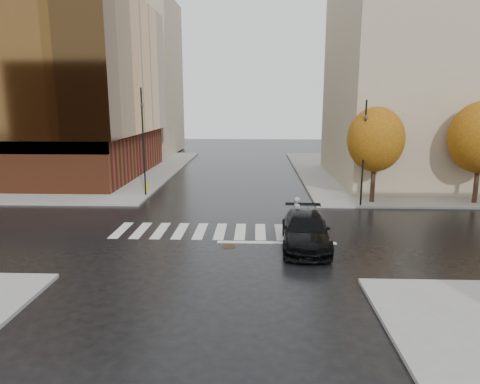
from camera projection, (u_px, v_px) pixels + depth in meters
The scene contains 13 objects.
ground at pixel (220, 234), 22.93m from camera, with size 120.00×120.00×0.00m, color black.
sidewalk_nw at pixel (35, 170), 44.24m from camera, with size 30.00×30.00×0.15m, color gray.
sidewalk_ne at pixel (447, 172), 42.66m from camera, with size 30.00×30.00×0.15m, color gray.
crosswalk at pixel (220, 231), 23.42m from camera, with size 12.00×3.00×0.01m, color silver.
building_ne_tan at pixel (431, 76), 37.02m from camera, with size 16.00×16.00×18.00m, color tan.
building_nw_far at pixel (124, 78), 57.61m from camera, with size 14.00×12.00×20.00m, color tan.
tree_ne_a at pixel (376, 140), 28.87m from camera, with size 3.80×3.80×6.50m.
sedan at pixel (305, 231), 20.84m from camera, with size 2.26×5.55×1.61m, color black.
cyclist at pixel (298, 221), 23.03m from camera, with size 1.85×1.27×1.99m.
traffic_light_nw at pixel (143, 134), 31.00m from camera, with size 0.21×0.18×7.81m.
traffic_light_ne at pixel (364, 147), 27.91m from camera, with size 0.17×0.19×6.94m.
fire_hydrant at pixel (146, 187), 32.83m from camera, with size 0.28×0.28×0.79m.
manhole at pixel (228, 246), 20.95m from camera, with size 0.67×0.67×0.01m, color #422D17.
Camera 1 is at (1.95, -21.91, 6.95)m, focal length 32.00 mm.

